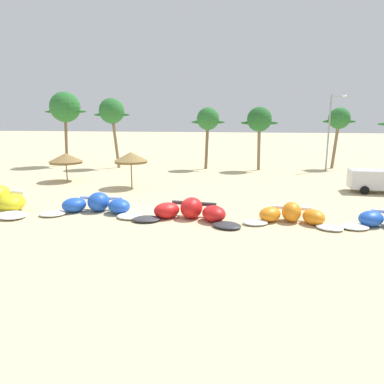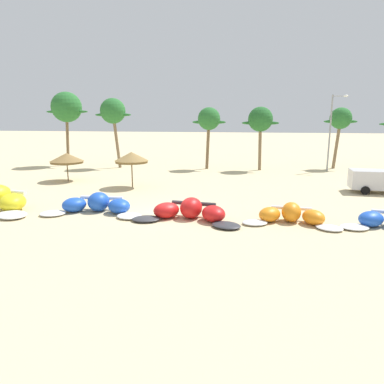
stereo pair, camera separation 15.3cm
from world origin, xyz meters
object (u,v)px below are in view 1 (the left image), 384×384
Objects in this scene: beach_umbrella_near_van at (66,158)px; lamppost_west at (330,129)px; kite_left_of_center at (190,212)px; palm_left at (112,112)px; palm_leftmost at (65,108)px; palm_center_right at (339,120)px; kite_center at (292,215)px; parked_van at (383,179)px; palm_center_left at (259,120)px; palm_left_of_gap at (208,120)px; kite_left at (97,205)px; beach_umbrella_middle at (131,157)px.

lamppost_west is (26.19, 11.44, 2.58)m from beach_umbrella_near_van.
kite_left_of_center is 25.39m from palm_left.
palm_leftmost is 1.27× the size of palm_center_right.
kite_center is (5.94, 0.31, -0.04)m from kite_left_of_center.
palm_center_right is (7.60, 24.37, 5.36)m from kite_center.
palm_center_left reaches higher than parked_van.
parked_van is at bearing -35.84° from palm_left_of_gap.
kite_left is 8.74m from beach_umbrella_middle.
kite_left_of_center is at bearing -101.05° from palm_center_left.
parked_van is at bearing 25.62° from kite_left.
beach_umbrella_middle is 0.43× the size of palm_center_right.
palm_center_left is (18.25, 10.67, 3.52)m from beach_umbrella_near_van.
parked_van is 0.75× the size of palm_left_of_gap.
beach_umbrella_near_van is 0.44× the size of palm_center_right.
kite_left_of_center is 30.04m from palm_leftmost.
parked_van is 36.13m from palm_leftmost.
lamppost_west is at bearing 23.60° from beach_umbrella_near_van.
palm_center_left is at bearing 63.67° from kite_left.
palm_left_of_gap is 5.92m from palm_center_left.
palm_center_left reaches higher than kite_left.
parked_van is at bearing -18.69° from palm_leftmost.
kite_left_of_center reaches higher than kite_center.
palm_left is 26.99m from palm_center_right.
kite_left_of_center is 17.46m from parked_van.
parked_van is at bearing -87.81° from palm_center_right.
palm_center_left is at bearing 2.85° from palm_left.
palm_leftmost is 1.27× the size of palm_left_of_gap.
lamppost_west is (-1.92, 12.15, 3.70)m from parked_van.
parked_van is at bearing -49.08° from palm_center_left.
kite_left is 22.53m from parked_van.
palm_center_right is at bearing 11.08° from palm_left_of_gap.
palm_leftmost is (-19.63, 21.71, 6.76)m from kite_left_of_center.
beach_umbrella_near_van is 0.59× the size of parked_van.
palm_center_right reaches higher than kite_left_of_center.
palm_left is at bearing -177.15° from palm_center_left.
kite_center is 0.67× the size of lamppost_west.
palm_leftmost reaches higher than palm_left_of_gap.
palm_left reaches higher than beach_umbrella_middle.
palm_center_left reaches higher than beach_umbrella_near_van.
palm_center_left is (4.23, 21.67, 5.25)m from kite_left_of_center.
lamppost_west reaches higher than palm_center_left.
palm_left_of_gap is at bearing -168.92° from palm_center_right.
lamppost_west reaches higher than beach_umbrella_middle.
kite_left_of_center is 0.95× the size of palm_center_right.
palm_leftmost is at bearing -174.89° from palm_center_right.
palm_left is at bearing 118.39° from beach_umbrella_middle.
beach_umbrella_middle is 0.43× the size of palm_center_left.
palm_center_left is at bearing 78.95° from kite_left_of_center.
kite_left_of_center is at bearing -143.83° from parked_van.
kite_left is at bearing -86.15° from beach_umbrella_middle.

